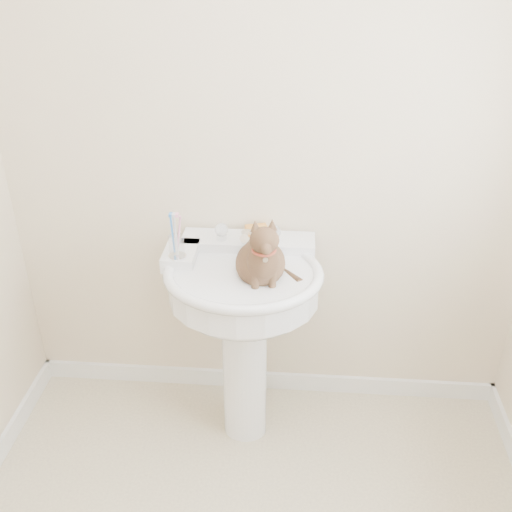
# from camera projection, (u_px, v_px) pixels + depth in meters

# --- Properties ---
(wall_back) EXTENTS (2.20, 0.00, 2.50)m
(wall_back) POSITION_uv_depth(u_px,v_px,m) (267.00, 143.00, 2.36)
(wall_back) COLOR beige
(wall_back) RESTS_ON ground
(baseboard_back) EXTENTS (2.20, 0.02, 0.09)m
(baseboard_back) POSITION_uv_depth(u_px,v_px,m) (264.00, 380.00, 2.94)
(baseboard_back) COLOR white
(baseboard_back) RESTS_ON floor
(pedestal_sink) EXTENTS (0.64, 0.62, 0.87)m
(pedestal_sink) POSITION_uv_depth(u_px,v_px,m) (243.00, 303.00, 2.39)
(pedestal_sink) COLOR white
(pedestal_sink) RESTS_ON floor
(faucet) EXTENTS (0.28, 0.12, 0.14)m
(faucet) POSITION_uv_depth(u_px,v_px,m) (247.00, 233.00, 2.41)
(faucet) COLOR silver
(faucet) RESTS_ON pedestal_sink
(soap_bar) EXTENTS (0.10, 0.08, 0.03)m
(soap_bar) POSITION_uv_depth(u_px,v_px,m) (257.00, 230.00, 2.50)
(soap_bar) COLOR orange
(soap_bar) RESTS_ON pedestal_sink
(toothbrush_cup) EXTENTS (0.07, 0.07, 0.18)m
(toothbrush_cup) POSITION_uv_depth(u_px,v_px,m) (176.00, 246.00, 2.30)
(toothbrush_cup) COLOR silver
(toothbrush_cup) RESTS_ON pedestal_sink
(cat) EXTENTS (0.21, 0.26, 0.38)m
(cat) POSITION_uv_depth(u_px,v_px,m) (261.00, 260.00, 2.23)
(cat) COLOR brown
(cat) RESTS_ON pedestal_sink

